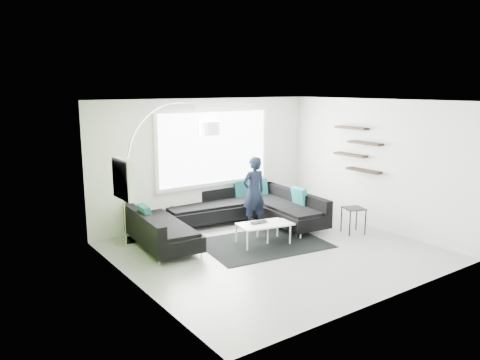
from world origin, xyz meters
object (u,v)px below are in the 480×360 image
sectional_sofa (225,216)px  arc_lamp (123,175)px  person (254,192)px  coffee_table (271,231)px  side_table (353,221)px  laptop (260,223)px

sectional_sofa → arc_lamp: bearing=169.1°
sectional_sofa → person: size_ratio=2.58×
coffee_table → side_table: side_table is taller
arc_lamp → person: (2.73, -0.57, -0.58)m
sectional_sofa → person: (0.76, 0.00, 0.42)m
coffee_table → arc_lamp: size_ratio=0.46×
side_table → laptop: (-2.02, 0.60, 0.15)m
laptop → arc_lamp: bearing=148.5°
sectional_sofa → laptop: sectional_sofa is taller
sectional_sofa → side_table: bearing=-30.3°
sectional_sofa → side_table: size_ratio=7.33×
coffee_table → arc_lamp: arc_lamp is taller
sectional_sofa → coffee_table: bearing=-59.6°
arc_lamp → sectional_sofa: bearing=-24.1°
sectional_sofa → arc_lamp: size_ratio=1.48×
coffee_table → arc_lamp: bearing=158.0°
sectional_sofa → coffee_table: size_ratio=3.23×
laptop → person: bearing=64.0°
person → side_table: bearing=135.5°
sectional_sofa → laptop: size_ratio=10.37×
side_table → person: person is taller
coffee_table → laptop: 0.36m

